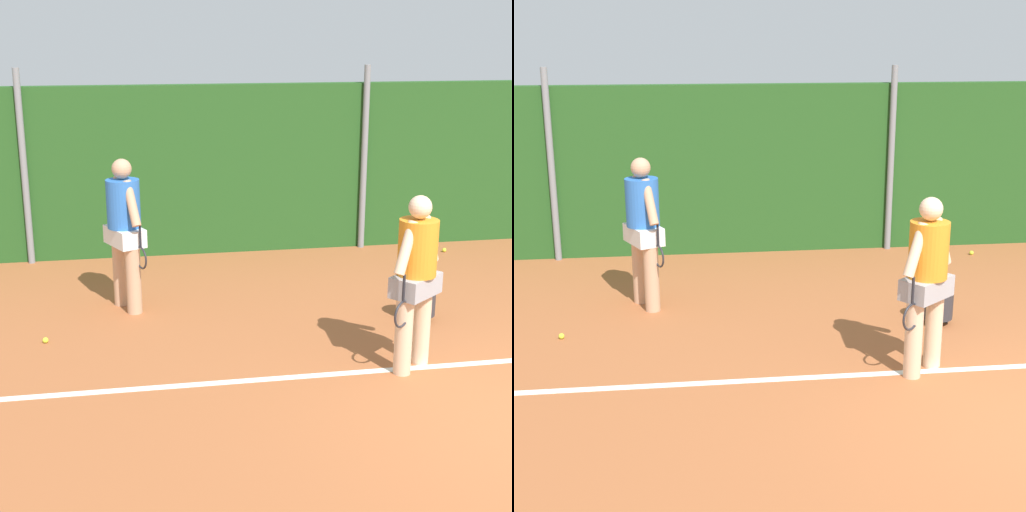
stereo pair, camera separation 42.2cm
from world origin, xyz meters
TOP-DOWN VIEW (x-y plane):
  - ground_plane at (0.00, 1.80)m, footprint 27.59×27.59m
  - hedge_fence_backdrop at (0.00, 6.12)m, footprint 17.93×0.25m
  - fence_post_left at (-5.17, 5.94)m, footprint 0.10×0.10m
  - fence_post_center at (0.00, 5.94)m, footprint 0.10×0.10m
  - court_baseline_paint at (0.00, 1.35)m, footprint 13.11×0.10m
  - player_foreground_near at (-0.88, 1.37)m, footprint 0.65×0.62m
  - player_midcourt at (-3.76, 3.69)m, footprint 0.53×0.77m
  - ball_hopper at (-0.28, 2.65)m, footprint 0.36×0.36m
  - tennis_ball_0 at (1.22, 5.42)m, footprint 0.07×0.07m
  - tennis_ball_1 at (-4.70, 2.71)m, footprint 0.07×0.07m
  - tennis_ball_2 at (0.39, 4.62)m, footprint 0.07×0.07m

SIDE VIEW (x-z plane):
  - ground_plane at x=0.00m, z-range 0.00..0.00m
  - court_baseline_paint at x=0.00m, z-range 0.00..0.01m
  - tennis_ball_0 at x=1.22m, z-range 0.00..0.07m
  - tennis_ball_1 at x=-4.70m, z-range 0.00..0.07m
  - tennis_ball_2 at x=0.39m, z-range 0.00..0.07m
  - ball_hopper at x=-0.28m, z-range 0.03..0.55m
  - player_foreground_near at x=-0.88m, z-range 0.11..1.95m
  - player_midcourt at x=-3.76m, z-range 0.12..2.03m
  - hedge_fence_backdrop at x=0.00m, z-range 0.00..2.60m
  - fence_post_left at x=-5.17m, z-range 0.00..2.88m
  - fence_post_center at x=0.00m, z-range 0.00..2.88m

